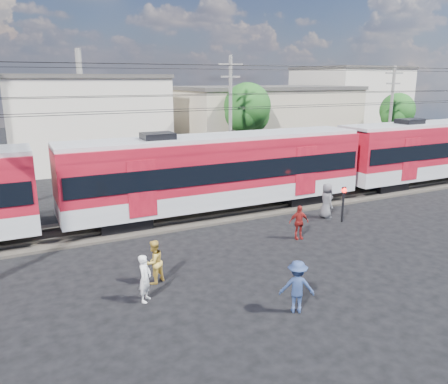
{
  "coord_description": "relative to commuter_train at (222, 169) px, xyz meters",
  "views": [
    {
      "loc": [
        -7.78,
        -12.05,
        6.96
      ],
      "look_at": [
        0.6,
        5.0,
        2.02
      ],
      "focal_mm": 35.0,
      "sensor_mm": 36.0,
      "label": 1
    }
  ],
  "objects": [
    {
      "name": "tree_far",
      "position": [
        22.22,
        9.09,
        1.59
      ],
      "size": [
        3.36,
        3.12,
        5.76
      ],
      "color": "#382619",
      "rests_on": "ground"
    },
    {
      "name": "pedestrian_d",
      "position": [
        1.38,
        -4.96,
        -1.63
      ],
      "size": [
        0.97,
        0.58,
        1.55
      ],
      "primitive_type": "imported",
      "rotation": [
        0.0,
        0.0,
        -0.24
      ],
      "color": "maroon",
      "rests_on": "ground"
    },
    {
      "name": "utility_pole_mid",
      "position": [
        4.04,
        7.0,
        2.13
      ],
      "size": [
        1.8,
        0.24,
        8.5
      ],
      "color": "slate",
      "rests_on": "ground"
    },
    {
      "name": "ground",
      "position": [
        -1.96,
        -8.0,
        -2.4
      ],
      "size": [
        120.0,
        120.0,
        0.0
      ],
      "primitive_type": "plane",
      "color": "black",
      "rests_on": "ground"
    },
    {
      "name": "car_silver",
      "position": [
        20.04,
        5.96,
        -1.77
      ],
      "size": [
        3.78,
        1.68,
        1.26
      ],
      "primitive_type": "imported",
      "rotation": [
        0.0,
        0.0,
        1.52
      ],
      "color": "#A3A4AA",
      "rests_on": "ground"
    },
    {
      "name": "crossing_signal",
      "position": [
        4.75,
        -3.97,
        -1.15
      ],
      "size": [
        0.26,
        0.26,
        1.81
      ],
      "color": "black",
      "rests_on": "ground"
    },
    {
      "name": "pedestrian_a",
      "position": [
        -6.37,
        -7.45,
        -1.62
      ],
      "size": [
        0.65,
        0.68,
        1.57
      ],
      "primitive_type": "imported",
      "rotation": [
        0.0,
        0.0,
        0.92
      ],
      "color": "white",
      "rests_on": "ground"
    },
    {
      "name": "track_bed",
      "position": [
        -1.96,
        0.0,
        -2.34
      ],
      "size": [
        70.0,
        3.4,
        0.12
      ],
      "primitive_type": "cube",
      "color": "#2D2823",
      "rests_on": "ground"
    },
    {
      "name": "rail_far",
      "position": [
        -1.96,
        0.75,
        -2.22
      ],
      "size": [
        70.0,
        0.12,
        0.12
      ],
      "primitive_type": "cube",
      "color": "#59544C",
      "rests_on": "track_bed"
    },
    {
      "name": "tree_near",
      "position": [
        7.23,
        10.09,
        2.26
      ],
      "size": [
        3.82,
        3.64,
        6.72
      ],
      "color": "#382619",
      "rests_on": "ground"
    },
    {
      "name": "building_east",
      "position": [
        26.04,
        20.0,
        1.75
      ],
      "size": [
        10.2,
        10.2,
        8.3
      ],
      "color": "beige",
      "rests_on": "ground"
    },
    {
      "name": "commuter_train",
      "position": [
        0.0,
        0.0,
        0.0
      ],
      "size": [
        50.3,
        3.08,
        4.17
      ],
      "color": "black",
      "rests_on": "ground"
    },
    {
      "name": "building_midwest",
      "position": [
        -3.96,
        19.0,
        1.25
      ],
      "size": [
        12.24,
        12.24,
        7.3
      ],
      "color": "beige",
      "rests_on": "ground"
    },
    {
      "name": "pedestrian_c",
      "position": [
        -2.4,
        -10.15,
        -1.57
      ],
      "size": [
        1.24,
        1.05,
        1.67
      ],
      "primitive_type": "imported",
      "rotation": [
        0.0,
        0.0,
        2.65
      ],
      "color": "navy",
      "rests_on": "ground"
    },
    {
      "name": "rail_near",
      "position": [
        -1.96,
        -0.75,
        -2.22
      ],
      "size": [
        70.0,
        0.12,
        0.12
      ],
      "primitive_type": "cube",
      "color": "#59544C",
      "rests_on": "track_bed"
    },
    {
      "name": "utility_pole_east",
      "position": [
        18.04,
        6.0,
        1.88
      ],
      "size": [
        1.8,
        0.24,
        8.0
      ],
      "color": "slate",
      "rests_on": "ground"
    },
    {
      "name": "pedestrian_b",
      "position": [
        -5.72,
        -6.33,
        -1.62
      ],
      "size": [
        0.95,
        0.87,
        1.56
      ],
      "primitive_type": "imported",
      "rotation": [
        0.0,
        0.0,
        3.61
      ],
      "color": "gold",
      "rests_on": "ground"
    },
    {
      "name": "building_mideast",
      "position": [
        12.04,
        16.0,
        0.75
      ],
      "size": [
        16.32,
        10.2,
        6.3
      ],
      "color": "tan",
      "rests_on": "ground"
    },
    {
      "name": "pedestrian_e",
      "position": [
        4.47,
        -3.05,
        -1.5
      ],
      "size": [
        0.69,
        0.95,
        1.81
      ],
      "primitive_type": "imported",
      "rotation": [
        0.0,
        0.0,
        1.44
      ],
      "color": "#4C4C51",
      "rests_on": "ground"
    }
  ]
}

